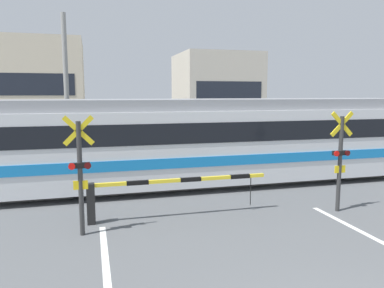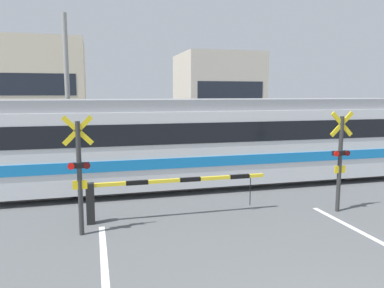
{
  "view_description": "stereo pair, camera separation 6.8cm",
  "coord_description": "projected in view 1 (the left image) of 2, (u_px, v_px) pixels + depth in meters",
  "views": [
    {
      "loc": [
        -3.09,
        -2.86,
        3.22
      ],
      "look_at": [
        0.0,
        8.59,
        1.6
      ],
      "focal_mm": 35.0,
      "sensor_mm": 36.0,
      "label": 1
    },
    {
      "loc": [
        -3.02,
        -2.88,
        3.22
      ],
      "look_at": [
        0.0,
        8.59,
        1.6
      ],
      "focal_mm": 35.0,
      "sensor_mm": 36.0,
      "label": 2
    }
  ],
  "objects": [
    {
      "name": "crossing_barrier_far",
      "position": [
        208.0,
        150.0,
        16.27
      ],
      "size": [
        4.72,
        0.2,
        1.03
      ],
      "color": "black",
      "rests_on": "ground_plane"
    },
    {
      "name": "crossing_barrier_near",
      "position": [
        147.0,
        190.0,
        9.52
      ],
      "size": [
        4.72,
        0.2,
        1.03
      ],
      "color": "black",
      "rests_on": "ground_plane"
    },
    {
      "name": "rail_track_far",
      "position": [
        180.0,
        179.0,
        13.88
      ],
      "size": [
        50.0,
        0.1,
        0.08
      ],
      "color": "gray",
      "rests_on": "ground_plane"
    },
    {
      "name": "commuter_train",
      "position": [
        215.0,
        139.0,
        13.27
      ],
      "size": [
        15.4,
        2.93,
        3.01
      ],
      "color": "silver",
      "rests_on": "ground_plane"
    },
    {
      "name": "building_left_of_street",
      "position": [
        38.0,
        90.0,
        25.93
      ],
      "size": [
        6.21,
        6.02,
        6.82
      ],
      "color": "beige",
      "rests_on": "ground_plane"
    },
    {
      "name": "crossing_signal_left",
      "position": [
        80.0,
        170.0,
        8.35
      ],
      "size": [
        0.68,
        0.15,
        2.74
      ],
      "color": "#333333",
      "rests_on": "ground_plane"
    },
    {
      "name": "crossing_signal_right",
      "position": [
        340.0,
        157.0,
        10.09
      ],
      "size": [
        0.68,
        0.15,
        2.74
      ],
      "color": "#333333",
      "rests_on": "ground_plane"
    },
    {
      "name": "rail_track_near",
      "position": [
        189.0,
        189.0,
        12.5
      ],
      "size": [
        50.0,
        0.1,
        0.08
      ],
      "color": "gray",
      "rests_on": "ground_plane"
    },
    {
      "name": "pedestrian",
      "position": [
        160.0,
        137.0,
        19.61
      ],
      "size": [
        0.38,
        0.22,
        1.6
      ],
      "color": "#23232D",
      "rests_on": "ground_plane"
    },
    {
      "name": "building_right_of_street",
      "position": [
        216.0,
        94.0,
        29.34
      ],
      "size": [
        5.82,
        6.02,
        6.21
      ],
      "color": "beige",
      "rests_on": "ground_plane"
    },
    {
      "name": "utility_pole_streetside",
      "position": [
        66.0,
        90.0,
        16.78
      ],
      "size": [
        0.22,
        0.22,
        6.71
      ],
      "color": "gray",
      "rests_on": "ground_plane"
    }
  ]
}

